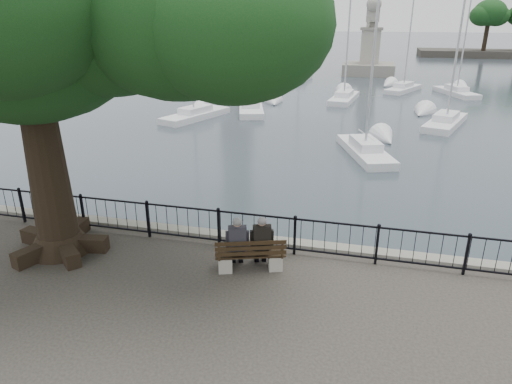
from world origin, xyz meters
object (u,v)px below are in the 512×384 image
(bench, at_px, (250,258))
(person_right, at_px, (261,244))
(person_left, at_px, (237,244))
(lion_monument, at_px, (370,56))
(tree, at_px, (57,2))

(bench, bearing_deg, person_right, 37.90)
(person_left, distance_m, lion_monument, 48.49)
(tree, xyz_separation_m, lion_monument, (6.05, 48.52, -4.74))
(bench, distance_m, tree, 6.99)
(tree, relative_size, lion_monument, 1.26)
(person_right, distance_m, lion_monument, 48.29)
(person_left, bearing_deg, person_right, 18.55)
(person_right, bearing_deg, person_left, -161.45)
(lion_monument, bearing_deg, person_right, -91.97)
(person_right, bearing_deg, bench, -142.10)
(person_left, bearing_deg, tree, -178.73)
(bench, distance_m, lion_monument, 48.48)
(person_left, xyz_separation_m, tree, (-3.85, -0.09, 5.29))
(person_right, height_order, lion_monument, lion_monument)
(person_left, xyz_separation_m, person_right, (0.54, 0.18, 0.00))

